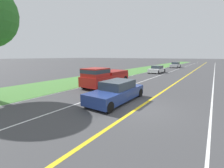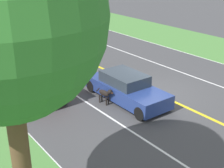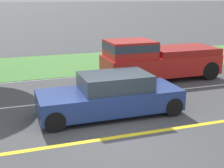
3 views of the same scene
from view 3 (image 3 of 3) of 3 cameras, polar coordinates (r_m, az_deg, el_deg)
The scene contains 8 objects.
ground_plane at distance 8.84m, azimuth 0.74°, elevation -9.73°, with size 400.00×400.00×0.00m, color #424244.
centre_divider_line at distance 8.84m, azimuth 0.74°, elevation -9.71°, with size 0.18×160.00×0.01m, color yellow.
lane_edge_line_right at distance 15.24m, azimuth -8.13°, elevation 1.20°, with size 0.14×160.00×0.01m, color white.
lane_dash_same_dir at distance 11.95m, azimuth -4.90°, elevation -2.81°, with size 0.10×160.00×0.01m, color white.
grass_verge_right at distance 18.11m, azimuth -9.95°, elevation 3.49°, with size 6.00×160.00×0.03m, color #4C843D.
ego_car at distance 10.28m, azimuth -0.22°, elevation -2.15°, with size 1.84×4.68×1.37m.
dog at distance 11.38m, azimuth -0.88°, elevation -0.85°, with size 0.35×1.15×0.87m.
pickup_truck at distance 14.74m, azimuth 8.04°, elevation 4.55°, with size 2.10×5.43×1.89m.
Camera 3 is at (-7.51, 2.69, 3.82)m, focal length 50.00 mm.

